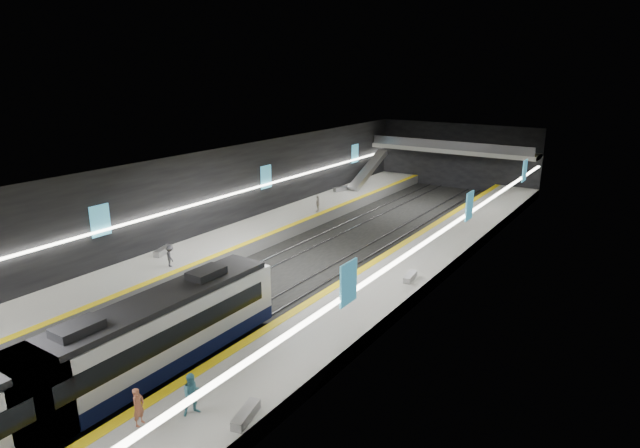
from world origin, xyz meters
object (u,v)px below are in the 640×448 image
Objects in this scene: escalator at (368,170)px; bench_left_far at (341,189)px; passenger_left_a at (318,204)px; bench_left_near at (163,251)px; bench_right_near at (246,415)px; passenger_right_a at (139,407)px; bench_right_far at (410,277)px; passenger_right_b at (193,394)px; train at (26,398)px; passenger_left_b at (170,256)px.

escalator reaches higher than bench_left_far.
bench_left_near is at bearing -28.17° from passenger_left_a.
bench_right_near is at bearing 10.51° from passenger_left_a.
escalator is 4.13× the size of bench_left_far.
passenger_right_a is at bearing -51.97° from bench_left_far.
bench_right_far is 18.13m from passenger_right_b.
passenger_right_a reaches higher than bench_right_far.
passenger_left_a is (-12.13, 30.80, -0.02)m from passenger_right_a.
passenger_right_a is 1.02× the size of passenger_left_a.
passenger_right_b is 1.16× the size of passenger_left_a.
train is 14.30× the size of bench_left_near.
escalator reaches higher than passenger_left_a.
passenger_left_a reaches higher than bench_left_near.
passenger_right_b is at bearing -170.88° from bench_right_near.
bench_right_far is at bearing -31.11° from bench_left_far.
escalator is 45.97m from passenger_right_a.
passenger_right_b reaches higher than passenger_left_b.
train is 17.72× the size of passenger_left_b.
bench_right_near is at bearing -66.39° from passenger_right_a.
bench_left_far is at bearing 6.16° from passenger_right_a.
passenger_right_a is (13.71, -43.87, -1.09)m from escalator.
passenger_right_a is (14.89, -39.66, 0.57)m from bench_left_far.
escalator reaches higher than passenger_left_b.
train reaches higher than passenger_right_b.
bench_left_far is 1.20× the size of passenger_right_a.
train reaches higher than passenger_left_a.
bench_left_far is (0.19, 25.54, 0.00)m from bench_left_near.
bench_left_near is at bearing 81.27° from passenger_right_b.
train is 17.02× the size of passenger_right_a.
bench_left_near is (-1.37, -29.75, -1.66)m from escalator.
passenger_right_a is at bearing 159.31° from passenger_left_b.
train is 8.65m from bench_right_near.
escalator is 4.73× the size of bench_right_far.
passenger_right_b is at bearing -70.45° from escalator.
passenger_right_a is (-3.29, -2.58, 0.59)m from bench_right_near.
passenger_left_b is (-12.53, 12.60, -0.03)m from passenger_right_a.
train reaches higher than bench_left_far.
escalator is at bearing 97.60° from bench_right_near.
bench_left_far is 9.30m from passenger_left_a.
bench_left_far is 41.30m from bench_right_near.
passenger_left_a is at bearing -66.78° from passenger_left_b.
bench_left_far is at bearing -105.66° from escalator.
escalator is at bearing 2.94° from passenger_right_a.
passenger_right_a is at bearing -105.63° from bench_right_far.
bench_right_far is at bearing 35.13° from passenger_left_a.
escalator reaches higher than passenger_right_a.
bench_right_far is at bearing 24.05° from passenger_right_b.
passenger_left_a is (2.76, -8.86, 0.55)m from bench_left_far.
escalator reaches higher than bench_left_near.
escalator is 44.69m from bench_right_near.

